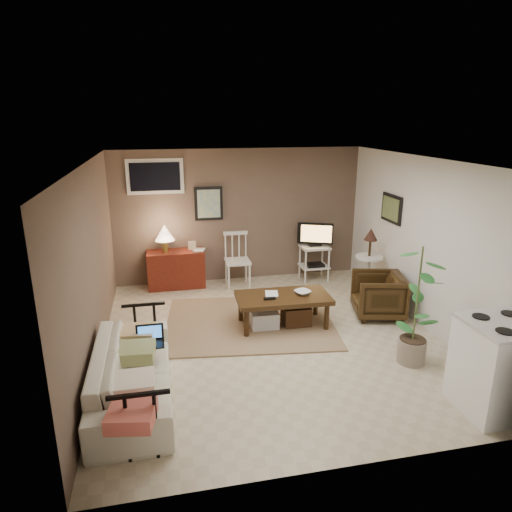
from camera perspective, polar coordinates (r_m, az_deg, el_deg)
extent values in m
plane|color=#C1B293|center=(6.41, 1.97, -10.15)|extent=(5.00, 5.00, 0.00)
cube|color=black|center=(8.18, -5.93, 6.54)|extent=(0.50, 0.03, 0.60)
cube|color=black|center=(7.64, 16.59, 5.71)|extent=(0.03, 0.60, 0.45)
cube|color=silver|center=(8.06, -12.50, 9.67)|extent=(0.96, 0.03, 0.60)
cube|color=#927454|center=(6.82, -0.81, -8.28)|extent=(2.66, 2.24, 0.02)
cube|color=#38230F|center=(6.57, 3.40, -5.22)|extent=(1.35, 0.73, 0.07)
cylinder|color=#38230F|center=(6.33, -1.22, -8.41)|extent=(0.07, 0.07, 0.42)
cylinder|color=#38230F|center=(6.59, 8.82, -7.53)|extent=(0.07, 0.07, 0.42)
cylinder|color=#38230F|center=(6.79, -1.92, -6.58)|extent=(0.07, 0.07, 0.42)
cylinder|color=#38230F|center=(7.04, 7.47, -5.84)|extent=(0.07, 0.07, 0.42)
cube|color=black|center=(6.40, 1.71, -5.32)|extent=(0.17, 0.06, 0.02)
cube|color=#462719|center=(6.73, 5.03, -7.37)|extent=(0.40, 0.34, 0.29)
cube|color=silver|center=(6.64, 1.01, -7.88)|extent=(0.40, 0.34, 0.24)
imported|color=#EDE6CD|center=(5.17, -15.25, -12.96)|extent=(0.59, 2.03, 0.79)
cube|color=black|center=(5.39, -13.07, -10.76)|extent=(0.31, 0.21, 0.02)
cube|color=black|center=(5.44, -13.13, -9.21)|extent=(0.31, 0.02, 0.19)
cube|color=blue|center=(5.43, -13.13, -9.26)|extent=(0.26, 0.00, 0.16)
cube|color=maroon|center=(8.24, -9.94, -1.61)|extent=(0.99, 0.44, 0.66)
cylinder|color=#B49B45|center=(8.06, -11.26, 1.19)|extent=(0.11, 0.11, 0.22)
cone|color=#FFDDB7|center=(8.00, -11.36, 2.86)|extent=(0.33, 0.33, 0.26)
cube|color=tan|center=(8.15, -8.01, 1.29)|extent=(0.13, 0.02, 0.17)
cube|color=silver|center=(8.14, -2.33, -0.69)|extent=(0.44, 0.44, 0.04)
cylinder|color=silver|center=(8.01, -3.41, -2.78)|extent=(0.04, 0.04, 0.43)
cylinder|color=silver|center=(8.07, -0.80, -2.61)|extent=(0.04, 0.04, 0.43)
cylinder|color=silver|center=(8.36, -3.76, -1.93)|extent=(0.04, 0.04, 0.43)
cylinder|color=silver|center=(8.41, -1.26, -1.77)|extent=(0.04, 0.04, 0.43)
cube|color=silver|center=(8.19, -2.58, 2.89)|extent=(0.43, 0.05, 0.06)
cube|color=silver|center=(8.46, 7.34, 1.12)|extent=(0.51, 0.42, 0.04)
cube|color=silver|center=(8.57, 7.25, -1.26)|extent=(0.51, 0.42, 0.03)
cylinder|color=silver|center=(8.32, 6.22, -1.31)|extent=(0.03, 0.03, 0.65)
cylinder|color=silver|center=(8.47, 9.07, -1.10)|extent=(0.03, 0.03, 0.65)
cylinder|color=silver|center=(8.64, 5.50, -0.59)|extent=(0.03, 0.03, 0.65)
cylinder|color=silver|center=(8.78, 8.26, -0.40)|extent=(0.03, 0.03, 0.65)
cube|color=black|center=(8.45, 7.35, 1.42)|extent=(0.23, 0.13, 0.03)
cube|color=black|center=(8.39, 7.41, 2.82)|extent=(0.62, 0.29, 0.39)
cube|color=#FFBE63|center=(8.39, 7.41, 2.82)|extent=(0.51, 0.22, 0.31)
cube|color=black|center=(8.52, 7.36, -1.23)|extent=(0.32, 0.23, 0.09)
cylinder|color=silver|center=(7.99, 13.62, -4.83)|extent=(0.31, 0.31, 0.03)
cylinder|color=silver|center=(7.88, 13.79, -2.54)|extent=(0.06, 0.06, 0.67)
cylinder|color=silver|center=(7.77, 13.96, -0.13)|extent=(0.45, 0.45, 0.03)
cylinder|color=black|center=(7.72, 14.05, 1.05)|extent=(0.04, 0.04, 0.29)
cone|color=#311B14|center=(7.67, 14.17, 2.65)|extent=(0.22, 0.22, 0.20)
imported|color=black|center=(7.17, 15.05, -4.51)|extent=(0.82, 0.85, 0.74)
cylinder|color=gray|center=(6.08, 18.87, -11.14)|extent=(0.34, 0.34, 0.30)
cylinder|color=#4C602D|center=(5.78, 19.57, -4.54)|extent=(0.02, 0.02, 1.19)
cube|color=white|center=(5.39, 28.13, -12.24)|extent=(0.74, 0.69, 0.95)
cube|color=silver|center=(5.19, 28.89, -7.46)|extent=(0.76, 0.71, 0.03)
cylinder|color=black|center=(4.96, 28.68, -8.26)|extent=(0.17, 0.17, 0.01)
cylinder|color=black|center=(5.19, 26.30, -6.81)|extent=(0.17, 0.17, 0.01)
cylinder|color=black|center=(5.40, 29.14, -6.32)|extent=(0.17, 0.17, 0.01)
imported|color=#38230F|center=(6.59, 5.88, -3.86)|extent=(0.23, 0.13, 0.22)
imported|color=#38230F|center=(6.53, 1.18, -3.85)|extent=(0.18, 0.05, 0.25)
imported|color=#38230F|center=(8.09, -7.78, 1.52)|extent=(0.18, 0.08, 0.25)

